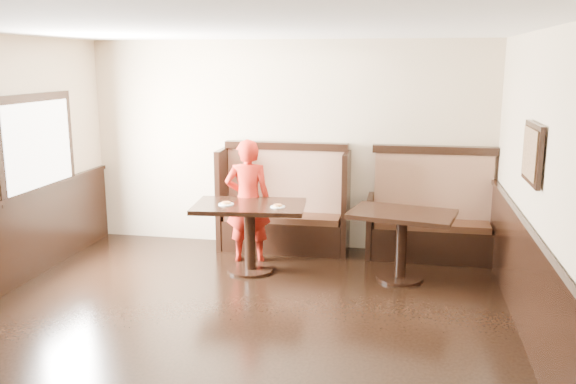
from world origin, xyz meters
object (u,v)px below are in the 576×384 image
(booth_neighbor, at_px, (431,221))
(child, at_px, (248,201))
(booth_main, at_px, (284,211))
(table_neighbor, at_px, (402,229))
(table_main, at_px, (250,220))

(booth_neighbor, xyz_separation_m, child, (-2.30, -0.59, 0.31))
(booth_main, height_order, child, child)
(booth_neighbor, bearing_deg, booth_main, 179.95)
(table_neighbor, bearing_deg, booth_neighbor, 79.50)
(booth_main, relative_size, table_main, 1.26)
(table_main, xyz_separation_m, child, (-0.12, 0.39, 0.14))
(booth_neighbor, xyz_separation_m, table_neighbor, (-0.38, -0.92, 0.13))
(table_neighbor, distance_m, child, 1.96)
(booth_neighbor, height_order, child, child)
(child, bearing_deg, booth_neighbor, -175.96)
(booth_neighbor, height_order, table_main, booth_neighbor)
(booth_main, xyz_separation_m, booth_neighbor, (1.95, -0.00, -0.05))
(table_main, bearing_deg, table_neighbor, -3.97)
(table_main, bearing_deg, booth_main, 70.98)
(booth_main, relative_size, child, 1.11)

